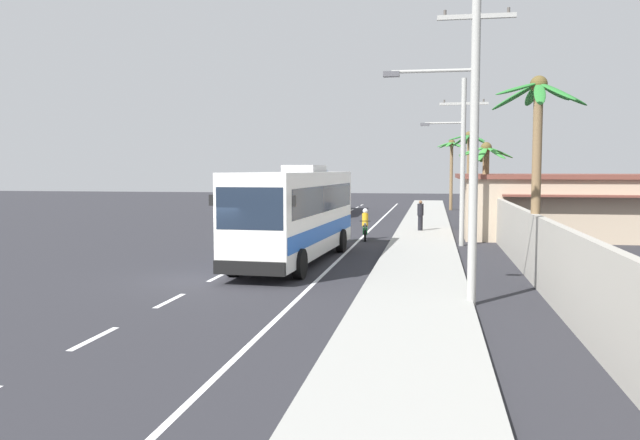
{
  "coord_description": "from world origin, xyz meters",
  "views": [
    {
      "loc": [
        7.29,
        -20.4,
        3.71
      ],
      "look_at": [
        2.88,
        4.76,
        1.7
      ],
      "focal_mm": 36.24,
      "sensor_mm": 36.0,
      "label": 1
    }
  ],
  "objects_px": {
    "palm_third": "(469,153)",
    "coach_bus_far_lane": "(320,191)",
    "utility_pole_nearest": "(471,129)",
    "pedestrian_near_kerb": "(420,215)",
    "palm_fourth": "(486,171)",
    "coach_bus_foreground": "(296,212)",
    "palm_nearest": "(451,159)",
    "motorcycle_beside_bus": "(365,227)",
    "roadside_building": "(573,206)",
    "palm_second": "(538,133)",
    "utility_pole_mid": "(461,157)"
  },
  "relations": [
    {
      "from": "coach_bus_foreground",
      "to": "palm_nearest",
      "type": "xyz_separation_m",
      "value": [
        6.99,
        34.79,
        2.66
      ]
    },
    {
      "from": "coach_bus_far_lane",
      "to": "palm_fourth",
      "type": "xyz_separation_m",
      "value": [
        11.98,
        -18.27,
        1.72
      ]
    },
    {
      "from": "motorcycle_beside_bus",
      "to": "palm_nearest",
      "type": "bearing_deg",
      "value": 79.03
    },
    {
      "from": "palm_fourth",
      "to": "roadside_building",
      "type": "distance_m",
      "value": 5.7
    },
    {
      "from": "motorcycle_beside_bus",
      "to": "palm_third",
      "type": "height_order",
      "value": "palm_third"
    },
    {
      "from": "palm_fourth",
      "to": "utility_pole_nearest",
      "type": "bearing_deg",
      "value": -95.81
    },
    {
      "from": "utility_pole_mid",
      "to": "palm_second",
      "type": "xyz_separation_m",
      "value": [
        2.05,
        -9.66,
        0.57
      ]
    },
    {
      "from": "pedestrian_near_kerb",
      "to": "palm_second",
      "type": "relative_size",
      "value": 0.26
    },
    {
      "from": "palm_third",
      "to": "coach_bus_foreground",
      "type": "bearing_deg",
      "value": -107.9
    },
    {
      "from": "utility_pole_nearest",
      "to": "utility_pole_mid",
      "type": "bearing_deg",
      "value": 88.61
    },
    {
      "from": "utility_pole_nearest",
      "to": "palm_fourth",
      "type": "xyz_separation_m",
      "value": [
        1.7,
        16.74,
        -1.16
      ]
    },
    {
      "from": "coach_bus_far_lane",
      "to": "utility_pole_nearest",
      "type": "height_order",
      "value": "utility_pole_nearest"
    },
    {
      "from": "coach_bus_foreground",
      "to": "palm_third",
      "type": "relative_size",
      "value": 1.75
    },
    {
      "from": "coach_bus_far_lane",
      "to": "utility_pole_nearest",
      "type": "xyz_separation_m",
      "value": [
        10.28,
        -35.02,
        2.88
      ]
    },
    {
      "from": "coach_bus_foreground",
      "to": "utility_pole_mid",
      "type": "distance_m",
      "value": 9.74
    },
    {
      "from": "utility_pole_mid",
      "to": "palm_third",
      "type": "distance_m",
      "value": 18.16
    },
    {
      "from": "coach_bus_far_lane",
      "to": "utility_pole_nearest",
      "type": "bearing_deg",
      "value": -73.64
    },
    {
      "from": "pedestrian_near_kerb",
      "to": "utility_pole_mid",
      "type": "bearing_deg",
      "value": -67.84
    },
    {
      "from": "coach_bus_far_lane",
      "to": "palm_third",
      "type": "relative_size",
      "value": 1.89
    },
    {
      "from": "coach_bus_foreground",
      "to": "utility_pole_mid",
      "type": "xyz_separation_m",
      "value": [
        6.7,
        6.67,
        2.3
      ]
    },
    {
      "from": "pedestrian_near_kerb",
      "to": "utility_pole_nearest",
      "type": "bearing_deg",
      "value": -81.14
    },
    {
      "from": "motorcycle_beside_bus",
      "to": "utility_pole_nearest",
      "type": "bearing_deg",
      "value": -74.17
    },
    {
      "from": "roadside_building",
      "to": "coach_bus_far_lane",
      "type": "bearing_deg",
      "value": 136.54
    },
    {
      "from": "coach_bus_foreground",
      "to": "coach_bus_far_lane",
      "type": "height_order",
      "value": "coach_bus_foreground"
    },
    {
      "from": "pedestrian_near_kerb",
      "to": "palm_fourth",
      "type": "bearing_deg",
      "value": -41.29
    },
    {
      "from": "utility_pole_nearest",
      "to": "palm_nearest",
      "type": "bearing_deg",
      "value": 89.15
    },
    {
      "from": "utility_pole_nearest",
      "to": "pedestrian_near_kerb",
      "type": "bearing_deg",
      "value": 94.78
    },
    {
      "from": "utility_pole_nearest",
      "to": "palm_second",
      "type": "distance_m",
      "value": 4.92
    },
    {
      "from": "palm_nearest",
      "to": "palm_third",
      "type": "bearing_deg",
      "value": -84.23
    },
    {
      "from": "palm_third",
      "to": "coach_bus_far_lane",
      "type": "bearing_deg",
      "value": 166.12
    },
    {
      "from": "coach_bus_far_lane",
      "to": "palm_fourth",
      "type": "bearing_deg",
      "value": -56.74
    },
    {
      "from": "palm_nearest",
      "to": "motorcycle_beside_bus",
      "type": "bearing_deg",
      "value": -100.97
    },
    {
      "from": "coach_bus_far_lane",
      "to": "palm_fourth",
      "type": "relative_size",
      "value": 2.41
    },
    {
      "from": "palm_third",
      "to": "roadside_building",
      "type": "bearing_deg",
      "value": -69.27
    },
    {
      "from": "pedestrian_near_kerb",
      "to": "palm_fourth",
      "type": "distance_m",
      "value": 5.46
    },
    {
      "from": "utility_pole_nearest",
      "to": "roadside_building",
      "type": "distance_m",
      "value": 20.38
    },
    {
      "from": "coach_bus_foreground",
      "to": "pedestrian_near_kerb",
      "type": "bearing_deg",
      "value": 70.04
    },
    {
      "from": "pedestrian_near_kerb",
      "to": "palm_third",
      "type": "height_order",
      "value": "palm_third"
    },
    {
      "from": "palm_second",
      "to": "motorcycle_beside_bus",
      "type": "bearing_deg",
      "value": 120.86
    },
    {
      "from": "motorcycle_beside_bus",
      "to": "palm_fourth",
      "type": "height_order",
      "value": "palm_fourth"
    },
    {
      "from": "roadside_building",
      "to": "palm_third",
      "type": "bearing_deg",
      "value": 110.73
    },
    {
      "from": "coach_bus_far_lane",
      "to": "utility_pole_mid",
      "type": "bearing_deg",
      "value": -63.23
    },
    {
      "from": "roadside_building",
      "to": "palm_fourth",
      "type": "bearing_deg",
      "value": -154.54
    },
    {
      "from": "coach_bus_foreground",
      "to": "coach_bus_far_lane",
      "type": "relative_size",
      "value": 0.93
    },
    {
      "from": "motorcycle_beside_bus",
      "to": "palm_second",
      "type": "distance_m",
      "value": 14.02
    },
    {
      "from": "motorcycle_beside_bus",
      "to": "roadside_building",
      "type": "xyz_separation_m",
      "value": [
        11.03,
        3.27,
        1.07
      ]
    },
    {
      "from": "utility_pole_nearest",
      "to": "palm_second",
      "type": "xyz_separation_m",
      "value": [
        2.38,
        4.31,
        0.1
      ]
    },
    {
      "from": "motorcycle_beside_bus",
      "to": "utility_pole_mid",
      "type": "height_order",
      "value": "utility_pole_mid"
    },
    {
      "from": "coach_bus_foreground",
      "to": "motorcycle_beside_bus",
      "type": "height_order",
      "value": "coach_bus_foreground"
    },
    {
      "from": "utility_pole_nearest",
      "to": "palm_fourth",
      "type": "bearing_deg",
      "value": 84.19
    }
  ]
}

